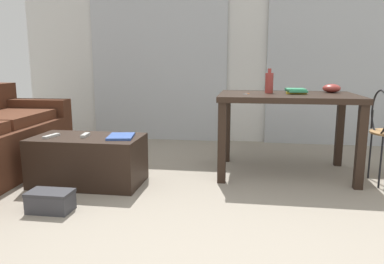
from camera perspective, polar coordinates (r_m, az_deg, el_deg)
The scene contains 13 objects.
ground_plane at distance 3.10m, azimuth 7.71°, elevation -9.15°, with size 8.05×8.05×0.00m, color gray.
wall_back at distance 5.00m, azimuth 8.55°, elevation 13.70°, with size 6.13×0.10×2.64m, color silver.
curtains at distance 4.91m, azimuth 8.50°, elevation 12.25°, with size 4.19×0.03×2.39m.
coffee_table at distance 3.34m, azimuth -15.68°, elevation -4.21°, with size 0.93×0.52×0.42m.
craft_table at distance 3.55m, azimuth 14.42°, elevation 4.02°, with size 1.24×0.83×0.76m.
bottle_near at distance 3.58m, azimuth 11.82°, elevation 7.46°, with size 0.08×0.08×0.23m.
bowl at distance 3.82m, azimuth 20.73°, elevation 6.32°, with size 0.17×0.17×0.08m, color #9E3833.
book_stack at distance 3.60m, azimuth 15.74°, elevation 6.11°, with size 0.20×0.28×0.05m.
scissors at distance 3.45m, azimuth 8.44°, elevation 5.86°, with size 0.06×0.12×0.00m.
tv_remote_primary at distance 3.30m, azimuth -16.13°, elevation -0.47°, with size 0.04×0.14×0.02m, color #B7B7B2.
tv_remote_secondary at distance 3.37m, azimuth -20.86°, elevation -0.57°, with size 0.04×0.18×0.02m, color #B7B7B2.
magazine at distance 3.19m, azimuth -10.90°, elevation -0.66°, with size 0.20×0.28×0.02m, color #33519E.
shoebox at distance 2.85m, azimuth -20.99°, elevation -9.92°, with size 0.31×0.19×0.15m.
Camera 1 is at (0.03, -1.64, 1.04)m, focal length 34.58 mm.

